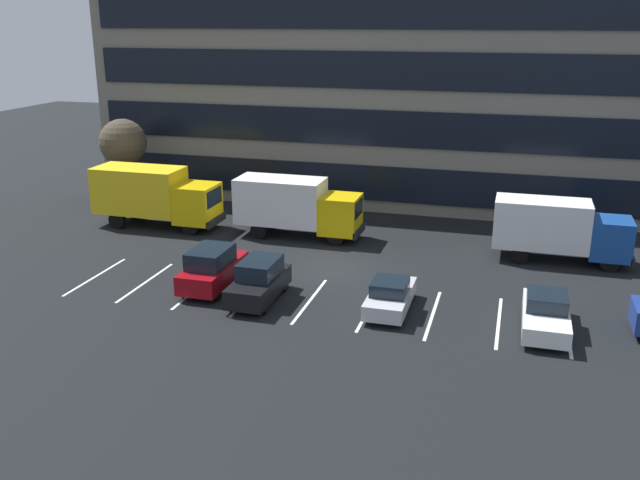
{
  "coord_description": "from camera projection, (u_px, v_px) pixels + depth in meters",
  "views": [
    {
      "loc": [
        8.59,
        -32.42,
        12.39
      ],
      "look_at": [
        -0.86,
        0.35,
        1.4
      ],
      "focal_mm": 39.05,
      "sensor_mm": 36.0,
      "label": 1
    }
  ],
  "objects": [
    {
      "name": "ground_plane",
      "position": [
        334.0,
        269.0,
        35.72
      ],
      "size": [
        120.0,
        120.0,
        0.0
      ],
      "primitive_type": "plane",
      "color": "black"
    },
    {
      "name": "office_building",
      "position": [
        399.0,
        92.0,
        49.92
      ],
      "size": [
        40.86,
        13.5,
        14.4
      ],
      "color": "slate",
      "rests_on": "ground_plane"
    },
    {
      "name": "lot_markings",
      "position": [
        310.0,
        301.0,
        31.77
      ],
      "size": [
        22.54,
        5.4,
        0.01
      ],
      "color": "silver",
      "rests_on": "ground_plane"
    },
    {
      "name": "box_truck_yellow_all",
      "position": [
        154.0,
        194.0,
        42.47
      ],
      "size": [
        7.83,
        2.59,
        3.63
      ],
      "color": "yellow",
      "rests_on": "ground_plane"
    },
    {
      "name": "box_truck_blue",
      "position": [
        559.0,
        228.0,
        36.39
      ],
      "size": [
        7.03,
        2.33,
        3.26
      ],
      "color": "#194799",
      "rests_on": "ground_plane"
    },
    {
      "name": "box_truck_yellow",
      "position": [
        296.0,
        205.0,
        40.48
      ],
      "size": [
        7.39,
        2.45,
        3.43
      ],
      "color": "yellow",
      "rests_on": "ground_plane"
    },
    {
      "name": "sedan_white",
      "position": [
        546.0,
        314.0,
        28.55
      ],
      "size": [
        1.84,
        4.4,
        1.58
      ],
      "color": "white",
      "rests_on": "ground_plane"
    },
    {
      "name": "suv_black",
      "position": [
        259.0,
        281.0,
        31.62
      ],
      "size": [
        1.77,
        4.19,
        1.89
      ],
      "color": "black",
      "rests_on": "ground_plane"
    },
    {
      "name": "sedan_silver",
      "position": [
        390.0,
        296.0,
        30.52
      ],
      "size": [
        1.72,
        4.1,
        1.47
      ],
      "color": "silver",
      "rests_on": "ground_plane"
    },
    {
      "name": "suv_maroon",
      "position": [
        212.0,
        268.0,
        33.07
      ],
      "size": [
        1.88,
        4.43,
        2.0
      ],
      "color": "maroon",
      "rests_on": "ground_plane"
    },
    {
      "name": "bare_tree",
      "position": [
        123.0,
        143.0,
        46.66
      ],
      "size": [
        3.14,
        3.14,
        5.9
      ],
      "color": "#473323",
      "rests_on": "ground_plane"
    }
  ]
}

